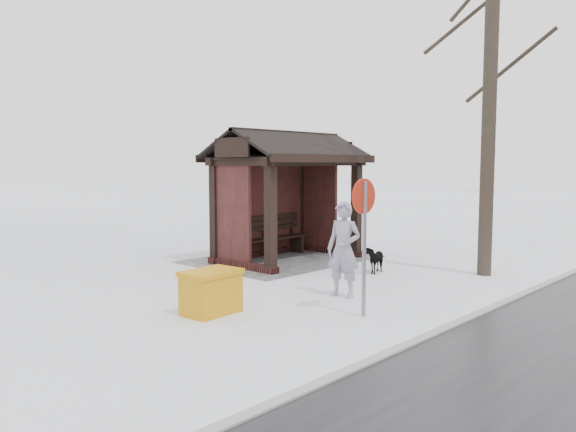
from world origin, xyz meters
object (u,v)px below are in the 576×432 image
object	(u,v)px
grit_bin	(211,292)
road_sign	(364,216)
bus_shelter	(283,170)
pedestrian	(344,249)
dog	(374,259)

from	to	relation	value
grit_bin	road_sign	world-z (taller)	road_sign
bus_shelter	pedestrian	distance (m)	4.22
road_sign	dog	bearing A→B (deg)	-145.81
bus_shelter	road_sign	bearing A→B (deg)	56.89
bus_shelter	grit_bin	world-z (taller)	bus_shelter
bus_shelter	road_sign	size ratio (longest dim) A/B	1.73
bus_shelter	road_sign	xyz separation A→B (m)	(2.86, 4.39, -0.64)
pedestrian	grit_bin	distance (m)	2.46
bus_shelter	dog	world-z (taller)	bus_shelter
bus_shelter	dog	bearing A→B (deg)	93.03
pedestrian	road_sign	bearing A→B (deg)	-50.49
grit_bin	pedestrian	bearing A→B (deg)	156.22
dog	road_sign	distance (m)	3.74
grit_bin	road_sign	xyz separation A→B (m)	(-1.49, 1.77, 1.18)
bus_shelter	pedestrian	world-z (taller)	bus_shelter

